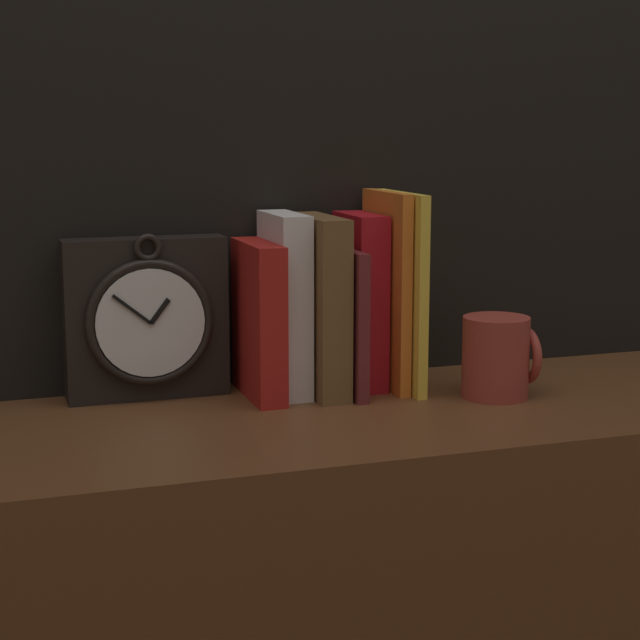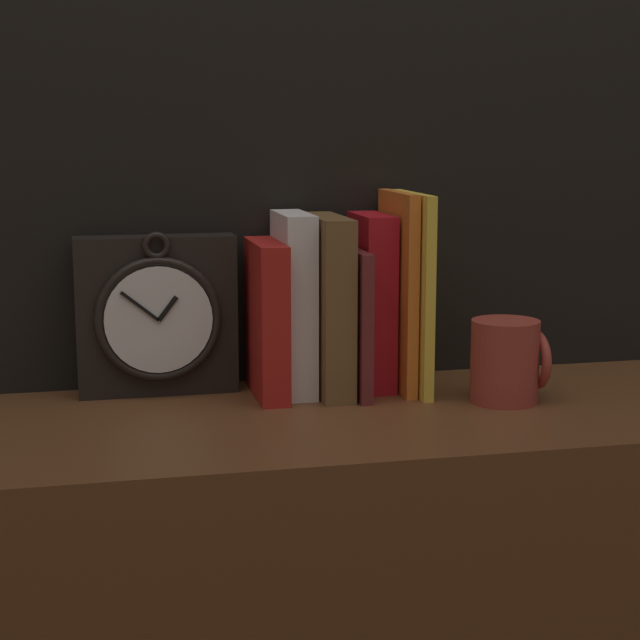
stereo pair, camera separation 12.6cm
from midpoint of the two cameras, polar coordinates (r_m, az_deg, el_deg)
clock at (r=1.38m, az=-6.12°, el=0.21°), size 0.20×0.06×0.21m
book_slot0_red at (r=1.36m, az=-0.22°, el=0.02°), size 0.04×0.14×0.20m
book_slot1_white at (r=1.38m, az=1.22°, el=0.86°), size 0.04×0.12×0.23m
book_slot2_brown at (r=1.37m, az=3.07°, el=0.76°), size 0.04×0.15×0.23m
book_slot3_maroon at (r=1.38m, az=4.36°, el=-0.06°), size 0.02×0.15×0.19m
book_slot4_red at (r=1.41m, az=5.34°, el=0.97°), size 0.04×0.11×0.23m
book_slot5_orange at (r=1.40m, az=6.73°, el=1.51°), size 0.01×0.14×0.26m
book_slot6_yellow at (r=1.40m, az=7.48°, el=1.47°), size 0.01×0.16×0.26m
mug at (r=1.37m, az=12.58°, el=-2.18°), size 0.09×0.09×0.10m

